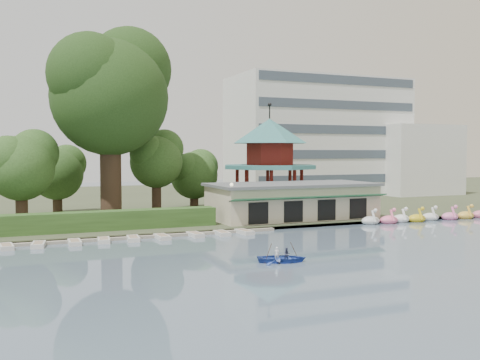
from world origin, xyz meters
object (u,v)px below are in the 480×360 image
boathouse (292,200)px  pavilion (269,154)px  rowboat_with_passengers (282,255)px  big_tree (111,87)px  dock (97,239)px

boathouse → pavilion: pavilion is taller
pavilion → rowboat_with_passengers: pavilion is taller
pavilion → big_tree: size_ratio=0.63×
pavilion → rowboat_with_passengers: bearing=-114.2°
pavilion → big_tree: 22.38m
boathouse → rowboat_with_passengers: 22.37m
big_tree → boathouse: bearing=-18.3°
boathouse → rowboat_with_passengers: size_ratio=3.23×
boathouse → big_tree: 23.37m
boathouse → pavilion: 11.43m
boathouse → big_tree: (-18.83, 6.23, 12.36)m
pavilion → rowboat_with_passengers: size_ratio=2.35×
dock → boathouse: 22.62m
dock → rowboat_with_passengers: size_ratio=5.91×
big_tree → rowboat_with_passengers: 30.19m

